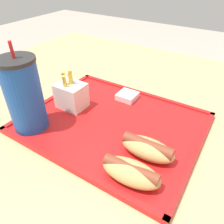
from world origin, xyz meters
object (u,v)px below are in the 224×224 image
object	(u,v)px
hot_dog_near	(147,148)
fries_carton	(71,95)
soda_cup	(24,95)
hot_dog_far	(131,172)
sauce_cup_mayo	(127,96)

from	to	relation	value
hot_dog_near	fries_carton	size ratio (longest dim) A/B	1.07
soda_cup	hot_dog_far	bearing A→B (deg)	177.83
soda_cup	fries_carton	bearing A→B (deg)	-103.03
hot_dog_near	sauce_cup_mayo	world-z (taller)	hot_dog_near
soda_cup	sauce_cup_mayo	bearing A→B (deg)	-120.15
soda_cup	sauce_cup_mayo	distance (m)	0.29
hot_dog_near	fries_carton	bearing A→B (deg)	-12.94
hot_dog_far	sauce_cup_mayo	size ratio (longest dim) A/B	2.21
soda_cup	hot_dog_far	size ratio (longest dim) A/B	1.77
hot_dog_far	soda_cup	bearing A→B (deg)	-2.17
sauce_cup_mayo	soda_cup	bearing A→B (deg)	59.85
hot_dog_far	fries_carton	distance (m)	0.29
fries_carton	hot_dog_far	bearing A→B (deg)	152.87
hot_dog_far	hot_dog_near	world-z (taller)	hot_dog_near
soda_cup	fries_carton	distance (m)	0.13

